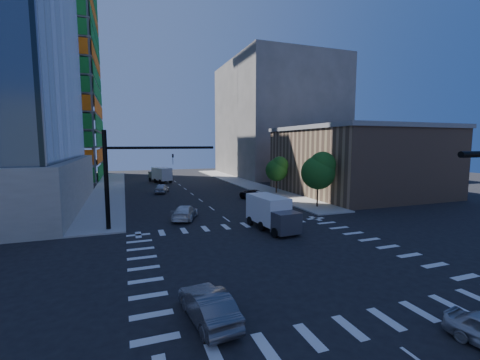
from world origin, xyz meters
name	(u,v)px	position (x,y,z in m)	size (l,w,h in m)	color
ground	(277,257)	(0.00, 0.00, 0.00)	(160.00, 160.00, 0.00)	black
road_markings	(277,256)	(0.00, 0.00, 0.01)	(20.00, 20.00, 0.01)	silver
sidewalk_ne	(244,183)	(12.50, 40.00, 0.07)	(5.00, 60.00, 0.15)	#999691
sidewalk_nw	(109,189)	(-12.50, 40.00, 0.07)	(5.00, 60.00, 0.15)	#999691
construction_building	(33,65)	(-27.41, 61.93, 24.61)	(25.16, 34.50, 70.60)	slate
commercial_building	(357,160)	(25.00, 22.00, 5.31)	(20.50, 22.50, 10.60)	#926F55
bg_building_ne	(276,120)	(27.00, 55.00, 14.00)	(24.00, 30.00, 28.00)	#5F5A55
signal_mast_nw	(124,170)	(-10.00, 11.50, 5.49)	(10.20, 0.40, 9.00)	black
tree_south	(319,170)	(12.63, 13.90, 4.69)	(4.16, 4.16, 6.82)	#382316
tree_north	(278,169)	(12.93, 25.90, 3.99)	(3.54, 3.52, 5.78)	#382316
car_nb_far	(256,195)	(7.39, 21.66, 0.69)	(2.29, 4.96, 1.38)	black
car_sb_near	(185,212)	(-4.06, 13.43, 0.74)	(2.06, 5.08, 1.47)	silver
car_sb_mid	(162,188)	(-4.33, 32.84, 0.76)	(1.79, 4.45, 1.52)	silver
car_sb_cross	(208,305)	(-6.64, -6.37, 0.73)	(1.55, 4.44, 1.46)	#54545A
box_truck_near	(273,216)	(2.76, 6.43, 1.35)	(2.98, 6.00, 3.04)	black
box_truck_far	(160,176)	(-3.13, 47.51, 1.35)	(4.33, 6.31, 3.05)	black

